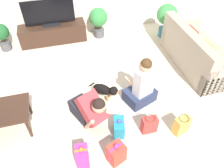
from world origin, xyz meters
name	(u,v)px	position (x,y,z in m)	size (l,w,h in m)	color
ground_plane	(93,106)	(0.00, 0.00, 0.00)	(16.00, 16.00, 0.00)	beige
sofa_right	(197,53)	(2.40, 0.60, 0.30)	(0.90, 1.84, 0.85)	tan
tv_console	(53,33)	(-0.50, 2.34, 0.23)	(1.57, 0.43, 0.45)	#382319
tv	(49,14)	(-0.50, 2.34, 0.72)	(1.15, 0.20, 0.62)	black
potted_plant_corner_right	(167,17)	(2.25, 1.87, 0.53)	(0.50, 0.50, 0.84)	#336B84
potted_plant_back_right	(98,19)	(0.64, 2.29, 0.47)	(0.45, 0.45, 0.75)	#4C4C51
potted_plant_back_left	(2,35)	(-1.64, 2.29, 0.40)	(0.37, 0.37, 0.65)	#4C4C51
person_kneeling	(89,109)	(-0.11, -0.35, 0.35)	(0.61, 0.82, 0.79)	#23232D
person_sitting	(142,86)	(0.87, -0.10, 0.37)	(0.62, 0.59, 0.98)	#283351
dog	(105,90)	(0.27, 0.13, 0.21)	(0.48, 0.40, 0.33)	black
gift_box_a	(119,127)	(0.30, -0.66, 0.13)	(0.23, 0.32, 0.32)	teal
gift_box_b	(116,153)	(0.12, -1.10, 0.17)	(0.29, 0.27, 0.40)	red
gift_box_c	(82,156)	(-0.35, -1.01, 0.16)	(0.20, 0.25, 0.37)	#CC3389
gift_bag_a	(149,125)	(0.77, -0.75, 0.15)	(0.25, 0.16, 0.33)	red
gift_bag_b	(182,125)	(1.26, -0.91, 0.17)	(0.28, 0.20, 0.36)	#E5B74C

